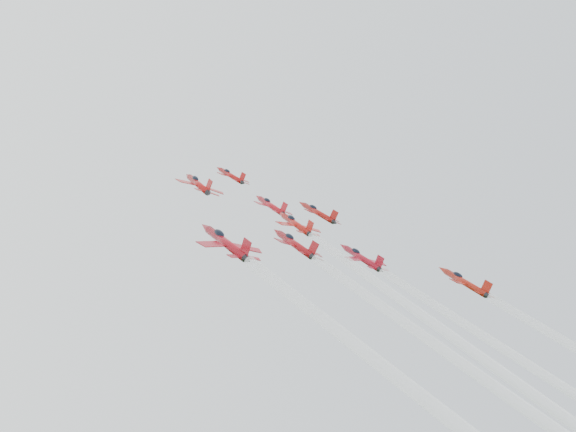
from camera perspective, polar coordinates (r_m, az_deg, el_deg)
jet_lead at (r=158.45m, az=-4.56°, el=3.24°), size 8.45×10.58×7.50m
jet_row2_left at (r=135.37m, az=-7.15°, el=2.56°), size 9.91×12.42×8.80m
jet_row2_center at (r=138.83m, az=-1.39°, el=0.86°), size 8.89×11.14×7.89m
jet_row2_right at (r=149.92m, az=2.37°, el=0.30°), size 9.48×11.88×8.42m
jet_center at (r=97.09m, az=14.14°, el=-9.62°), size 9.32×84.55×57.83m
jet_rear_left at (r=81.98m, az=17.02°, el=-13.65°), size 9.41×85.44×58.44m
jet_rear_right at (r=94.77m, az=20.89°, el=-12.71°), size 8.73×79.23×54.18m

